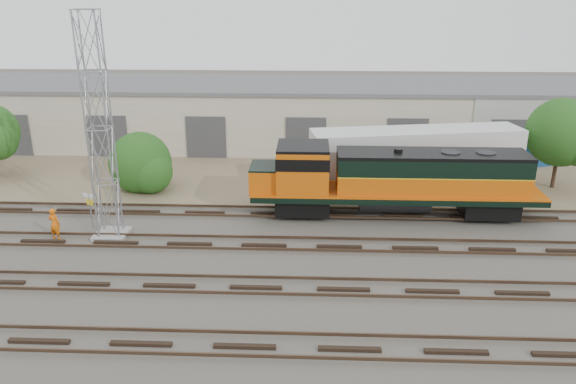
{
  "coord_description": "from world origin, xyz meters",
  "views": [
    {
      "loc": [
        2.43,
        -25.52,
        12.92
      ],
      "look_at": [
        1.17,
        4.0,
        2.2
      ],
      "focal_mm": 35.0,
      "sensor_mm": 36.0,
      "label": 1
    }
  ],
  "objects_px": {
    "locomotive": "(391,179)",
    "signal_tower": "(100,133)",
    "worker": "(55,224)",
    "semi_trailer": "(421,153)"
  },
  "relations": [
    {
      "from": "worker",
      "to": "semi_trailer",
      "type": "bearing_deg",
      "value": -144.8
    },
    {
      "from": "signal_tower",
      "to": "semi_trailer",
      "type": "height_order",
      "value": "signal_tower"
    },
    {
      "from": "worker",
      "to": "semi_trailer",
      "type": "relative_size",
      "value": 0.13
    },
    {
      "from": "locomotive",
      "to": "worker",
      "type": "bearing_deg",
      "value": -167.8
    },
    {
      "from": "locomotive",
      "to": "signal_tower",
      "type": "height_order",
      "value": "signal_tower"
    },
    {
      "from": "signal_tower",
      "to": "semi_trailer",
      "type": "distance_m",
      "value": 20.27
    },
    {
      "from": "signal_tower",
      "to": "semi_trailer",
      "type": "relative_size",
      "value": 0.84
    },
    {
      "from": "worker",
      "to": "semi_trailer",
      "type": "distance_m",
      "value": 22.96
    },
    {
      "from": "signal_tower",
      "to": "worker",
      "type": "bearing_deg",
      "value": -168.99
    },
    {
      "from": "locomotive",
      "to": "signal_tower",
      "type": "bearing_deg",
      "value": -167.58
    }
  ]
}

